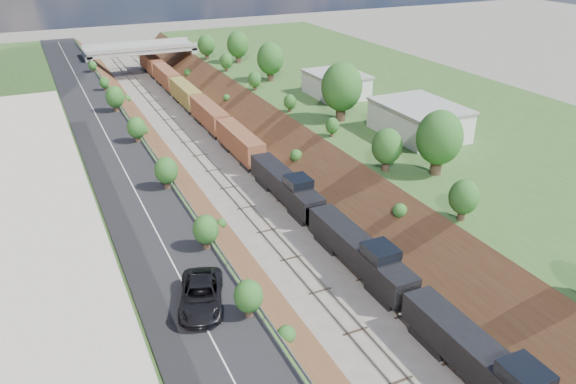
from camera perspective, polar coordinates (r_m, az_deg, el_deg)
name	(u,v)px	position (r m, az deg, el deg)	size (l,w,h in m)	color
platform_right	(434,126)	(92.15, 14.62, 6.55)	(44.00, 180.00, 5.00)	#305924
embankment_left	(159,190)	(74.72, -12.96, 0.21)	(7.07, 180.00, 7.07)	brown
embankment_right	(310,163)	(81.41, 2.24, 3.00)	(7.07, 180.00, 7.07)	brown
rail_left_track	(221,178)	(76.57, -6.86, 1.41)	(1.58, 180.00, 0.18)	gray
rail_right_track	(256,172)	(78.16, -3.26, 2.07)	(1.58, 180.00, 0.18)	gray
road	(119,159)	(72.13, -16.82, 3.20)	(8.00, 180.00, 0.10)	black
guardrail	(152,151)	(72.35, -13.65, 4.08)	(0.10, 171.00, 0.70)	#99999E
commercial_building	(2,238)	(50.30, -27.09, -4.15)	(14.30, 62.30, 7.00)	brown
overpass	(141,55)	(133.55, -14.73, 13.31)	(24.50, 8.30, 7.40)	gray
white_building_near	(419,121)	(79.14, 13.16, 7.08)	(9.00, 12.00, 4.00)	silver
white_building_far	(336,85)	(96.43, 4.92, 10.76)	(8.00, 10.00, 3.60)	silver
tree_right_large	(439,138)	(65.69, 15.13, 5.31)	(5.25, 5.25, 7.61)	#473323
tree_left_crest	(280,329)	(37.84, -0.86, -13.77)	(2.45, 2.45, 3.55)	#473323
freight_train	(226,130)	(88.31, -6.36, 6.33)	(2.70, 124.27, 4.55)	black
suv	(201,295)	(43.01, -8.81, -10.32)	(3.14, 6.81, 1.89)	black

